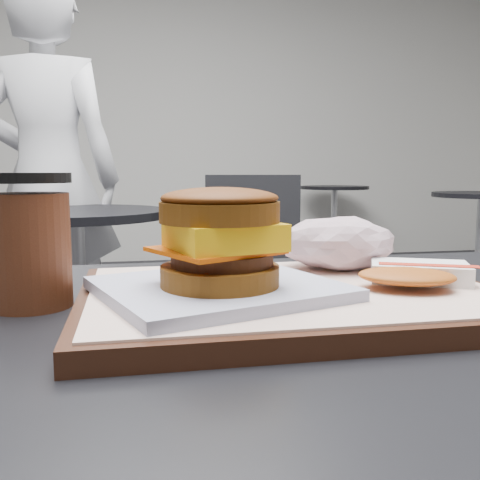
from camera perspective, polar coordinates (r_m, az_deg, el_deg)
The scene contains 10 objects.
serving_tray at distance 0.50m, azimuth 5.40°, elevation -6.09°, with size 0.38×0.28×0.02m.
breakfast_sandwich at distance 0.45m, azimuth -2.17°, elevation -1.11°, with size 0.23×0.22×0.09m.
hash_brown at distance 0.53m, azimuth 18.07°, elevation -3.45°, with size 0.13×0.12×0.02m.
crumpled_wrapper at distance 0.59m, azimuth 10.38°, elevation -0.27°, with size 0.13×0.10×0.06m, color silver, non-canonical shape.
coffee_cup at distance 0.53m, azimuth -21.54°, elevation -0.41°, with size 0.08×0.08×0.12m.
neighbor_table at distance 2.13m, azimuth -17.09°, elevation -2.29°, with size 0.70×0.70×0.75m.
napkin at distance 2.11m, azimuth -20.91°, elevation 2.99°, with size 0.12×0.12×0.00m, color white.
neighbor_chair at distance 2.26m, azimuth -1.66°, elevation -2.45°, with size 0.63×0.48×0.88m.
patron at distance 2.52m, azimuth -19.73°, elevation 6.16°, with size 0.63×0.41×1.72m, color silver.
bg_table_far at distance 5.31m, azimuth 10.01°, elevation 3.67°, with size 0.66×0.66×0.75m.
Camera 1 is at (-0.13, -0.44, 0.90)m, focal length 40.00 mm.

